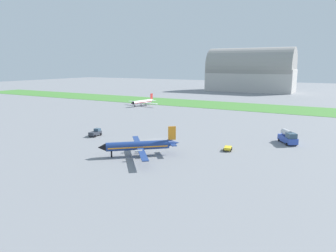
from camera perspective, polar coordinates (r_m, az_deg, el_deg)
name	(u,v)px	position (r m, az deg, el deg)	size (l,w,h in m)	color
ground_plane	(155,142)	(79.97, -2.29, -2.82)	(600.00, 600.00, 0.00)	gray
grass_taxiway_strip	(242,106)	(150.13, 13.23, 3.46)	(360.00, 28.00, 0.08)	#478438
airplane_foreground_turboprop	(140,145)	(67.45, -5.18, -3.53)	(14.74, 16.43, 6.13)	navy
airplane_taxiing_turboprop	(143,102)	(148.58, -4.60, 4.40)	(17.97, 15.45, 5.41)	white
pushback_tug_near_gate	(96,133)	(88.08, -12.98, -1.19)	(2.26, 3.71, 1.95)	#2D333D
fuel_truck_midfield	(288,137)	(83.12, 20.87, -1.90)	(5.57, 6.75, 3.29)	#334FB2
baggage_cart_by_runway	(228,148)	(72.70, 10.77, -3.97)	(2.19, 2.68, 0.90)	yellow
hangar_distant	(250,71)	(236.16, 14.66, 9.56)	(60.45, 25.35, 30.80)	#BCB7B2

